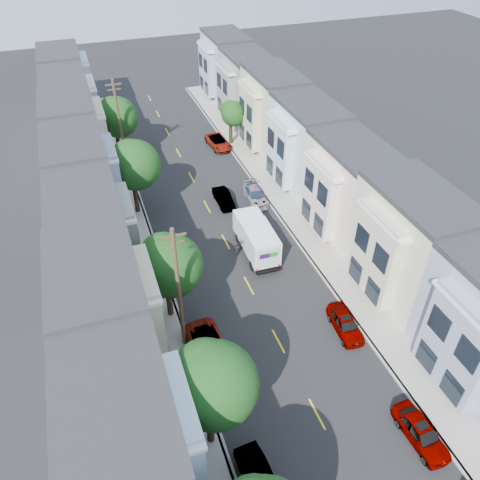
% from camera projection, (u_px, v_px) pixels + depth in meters
% --- Properties ---
extents(ground, '(160.00, 160.00, 0.00)m').
position_uv_depth(ground, '(278.00, 341.00, 33.09)').
color(ground, black).
rests_on(ground, ground).
extents(road_slab, '(12.00, 70.00, 0.02)m').
position_uv_depth(road_slab, '(216.00, 223.00, 44.19)').
color(road_slab, black).
rests_on(road_slab, ground).
extents(curb_left, '(0.30, 70.00, 0.15)m').
position_uv_depth(curb_left, '(152.00, 236.00, 42.56)').
color(curb_left, gray).
rests_on(curb_left, ground).
extents(curb_right, '(0.30, 70.00, 0.15)m').
position_uv_depth(curb_right, '(275.00, 211.00, 45.73)').
color(curb_right, gray).
rests_on(curb_right, ground).
extents(sidewalk_left, '(2.60, 70.00, 0.15)m').
position_uv_depth(sidewalk_left, '(138.00, 239.00, 42.22)').
color(sidewalk_left, gray).
rests_on(sidewalk_left, ground).
extents(sidewalk_right, '(2.60, 70.00, 0.15)m').
position_uv_depth(sidewalk_right, '(287.00, 208.00, 46.07)').
color(sidewalk_right, gray).
rests_on(sidewalk_right, ground).
extents(centerline, '(0.12, 70.00, 0.01)m').
position_uv_depth(centerline, '(216.00, 223.00, 44.19)').
color(centerline, gold).
rests_on(centerline, ground).
extents(townhouse_row_left, '(5.00, 70.00, 8.50)m').
position_uv_depth(townhouse_row_left, '(95.00, 248.00, 41.27)').
color(townhouse_row_left, silver).
rests_on(townhouse_row_left, ground).
extents(townhouse_row_right, '(5.00, 70.00, 8.50)m').
position_uv_depth(townhouse_row_right, '(321.00, 202.00, 47.11)').
color(townhouse_row_right, silver).
rests_on(townhouse_row_right, ground).
extents(tree_b, '(4.70, 4.70, 7.64)m').
position_uv_depth(tree_b, '(213.00, 386.00, 24.15)').
color(tree_b, black).
rests_on(tree_b, ground).
extents(tree_c, '(4.58, 4.58, 7.08)m').
position_uv_depth(tree_c, '(169.00, 266.00, 32.21)').
color(tree_c, black).
rests_on(tree_c, ground).
extents(tree_d, '(4.70, 4.70, 7.46)m').
position_uv_depth(tree_d, '(134.00, 166.00, 42.59)').
color(tree_d, black).
rests_on(tree_d, ground).
extents(tree_e, '(4.47, 4.47, 7.19)m').
position_uv_depth(tree_e, '(117.00, 118.00, 51.29)').
color(tree_e, black).
rests_on(tree_e, ground).
extents(tree_far_r, '(2.97, 2.97, 5.29)m').
position_uv_depth(tree_far_r, '(233.00, 114.00, 54.89)').
color(tree_far_r, black).
rests_on(tree_far_r, ground).
extents(utility_pole_near, '(1.60, 0.26, 10.00)m').
position_uv_depth(utility_pole_near, '(179.00, 291.00, 29.73)').
color(utility_pole_near, '#42301E').
rests_on(utility_pole_near, ground).
extents(utility_pole_far, '(1.60, 0.26, 10.00)m').
position_uv_depth(utility_pole_far, '(120.00, 127.00, 48.98)').
color(utility_pole_far, '#42301E').
rests_on(utility_pole_far, ground).
extents(fedex_truck, '(2.34, 6.07, 2.91)m').
position_uv_depth(fedex_truck, '(256.00, 238.00, 39.81)').
color(fedex_truck, silver).
rests_on(fedex_truck, ground).
extents(lead_sedan, '(1.36, 3.80, 1.27)m').
position_uv_depth(lead_sedan, '(224.00, 198.00, 46.42)').
color(lead_sedan, black).
rests_on(lead_sedan, ground).
extents(parked_left_b, '(1.65, 4.02, 1.31)m').
position_uv_depth(parked_left_b, '(259.00, 480.00, 24.91)').
color(parked_left_b, black).
rests_on(parked_left_b, ground).
extents(parked_left_c, '(2.75, 5.23, 1.40)m').
position_uv_depth(parked_left_c, '(210.00, 348.00, 31.74)').
color(parked_left_c, '#B4B8C9').
rests_on(parked_left_c, ground).
extents(parked_left_d, '(1.79, 4.63, 1.52)m').
position_uv_depth(parked_left_d, '(176.00, 258.00, 39.05)').
color(parked_left_d, '#480D12').
rests_on(parked_left_d, ground).
extents(parked_right_a, '(1.79, 4.28, 1.37)m').
position_uv_depth(parked_right_a, '(421.00, 432.00, 26.99)').
color(parked_right_a, '#555656').
rests_on(parked_right_a, ground).
extents(parked_right_b, '(1.89, 4.23, 1.33)m').
position_uv_depth(parked_right_b, '(345.00, 324.00, 33.49)').
color(parked_right_b, white).
rests_on(parked_right_b, ground).
extents(parked_right_c, '(2.04, 4.35, 1.28)m').
position_uv_depth(parked_right_c, '(255.00, 195.00, 46.90)').
color(parked_right_c, black).
rests_on(parked_right_c, ground).
extents(parked_right_d, '(2.45, 4.69, 1.26)m').
position_uv_depth(parked_right_d, '(218.00, 142.00, 56.06)').
color(parked_right_d, '#09203D').
rests_on(parked_right_d, ground).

